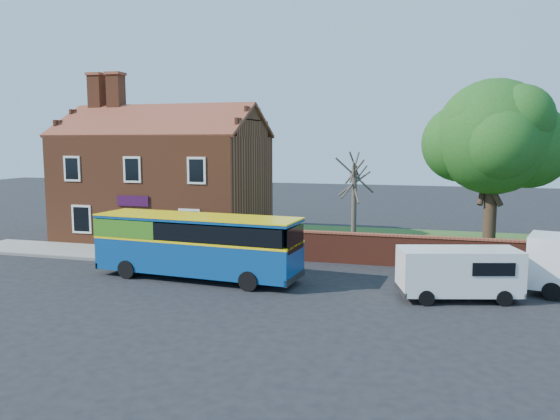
% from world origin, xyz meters
% --- Properties ---
extents(ground, '(120.00, 120.00, 0.00)m').
position_xyz_m(ground, '(0.00, 0.00, 0.00)').
color(ground, black).
rests_on(ground, ground).
extents(pavement, '(18.00, 3.50, 0.12)m').
position_xyz_m(pavement, '(-7.00, 5.75, 0.06)').
color(pavement, gray).
rests_on(pavement, ground).
extents(kerb, '(18.00, 0.15, 0.14)m').
position_xyz_m(kerb, '(-7.00, 4.00, 0.07)').
color(kerb, slate).
rests_on(kerb, ground).
extents(grass_strip, '(26.00, 12.00, 0.04)m').
position_xyz_m(grass_strip, '(13.00, 13.00, 0.02)').
color(grass_strip, '#426B28').
rests_on(grass_strip, ground).
extents(shop_building, '(12.30, 8.13, 10.50)m').
position_xyz_m(shop_building, '(-7.02, 11.50, 3.41)').
color(shop_building, brown).
rests_on(shop_building, ground).
extents(boundary_wall, '(22.00, 0.38, 1.60)m').
position_xyz_m(boundary_wall, '(13.00, 7.00, 0.81)').
color(boundary_wall, maroon).
rests_on(boundary_wall, ground).
extents(bus, '(9.63, 3.18, 2.89)m').
position_xyz_m(bus, '(-0.85, 2.03, 1.64)').
color(bus, navy).
rests_on(bus, ground).
extents(van_near, '(4.92, 2.99, 2.02)m').
position_xyz_m(van_near, '(10.71, 1.75, 1.13)').
color(van_near, white).
rests_on(van_near, ground).
extents(large_tree, '(7.81, 6.18, 9.53)m').
position_xyz_m(large_tree, '(12.73, 11.42, 6.24)').
color(large_tree, black).
rests_on(large_tree, ground).
extents(bare_tree, '(2.01, 2.40, 5.37)m').
position_xyz_m(bare_tree, '(5.52, 9.02, 2.75)').
color(bare_tree, '#4C4238').
rests_on(bare_tree, ground).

